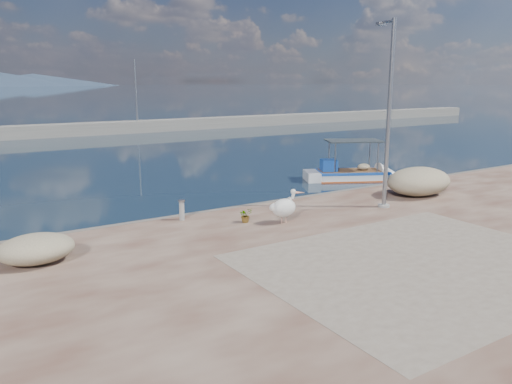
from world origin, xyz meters
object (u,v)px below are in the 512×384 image
object	(u,v)px
boat_right	(351,176)
bollard_near	(182,209)
pelican	(284,207)
lamp_post	(388,122)

from	to	relation	value
boat_right	bollard_near	distance (m)	12.62
pelican	boat_right	bearing A→B (deg)	54.32
boat_right	pelican	distance (m)	11.13
bollard_near	pelican	bearing A→B (deg)	-38.06
pelican	lamp_post	distance (m)	5.33
bollard_near	lamp_post	bearing A→B (deg)	-18.10
lamp_post	boat_right	bearing A→B (deg)	56.05
pelican	bollard_near	xyz separation A→B (m)	(-2.84, 2.22, -0.16)
pelican	bollard_near	bearing A→B (deg)	160.81
boat_right	lamp_post	bearing A→B (deg)	-97.98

